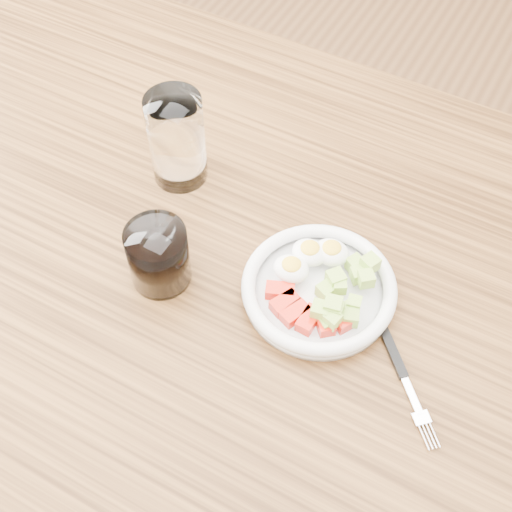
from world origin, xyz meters
The scene contains 6 objects.
ground centered at (0.00, 0.00, 0.00)m, with size 4.00×4.00×0.00m, color brown.
dining_table centered at (0.00, 0.00, 0.67)m, with size 1.50×0.90×0.77m.
bowl centered at (0.08, 0.01, 0.79)m, with size 0.19×0.19×0.05m.
fork centered at (0.20, -0.03, 0.77)m, with size 0.13×0.13×0.01m.
water_glass centered at (-0.18, 0.11, 0.84)m, with size 0.08×0.08×0.14m, color white.
coffee_glass centered at (-0.11, -0.06, 0.81)m, with size 0.08×0.08×0.09m.
Camera 1 is at (0.24, -0.45, 1.52)m, focal length 50.00 mm.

